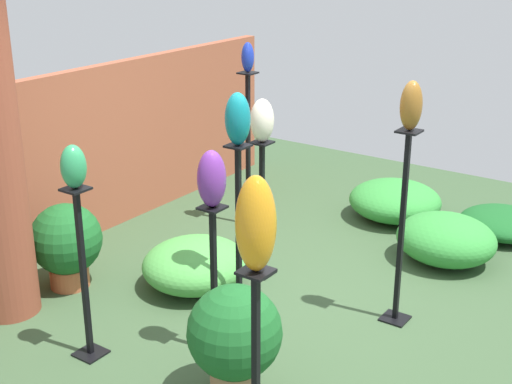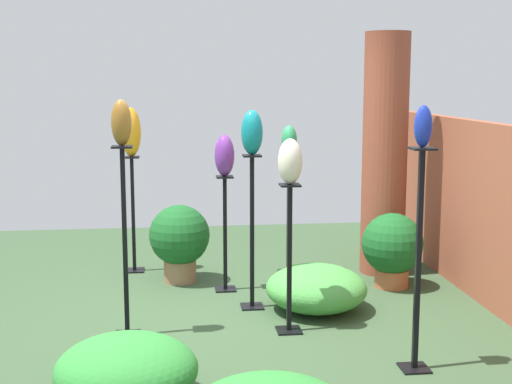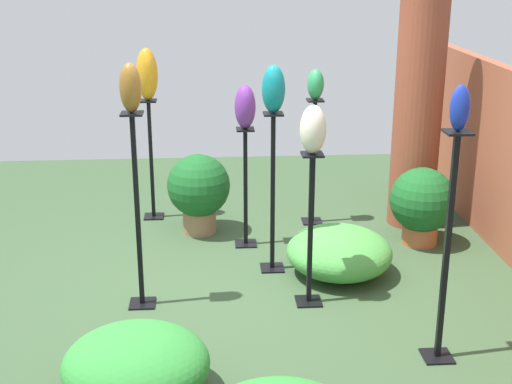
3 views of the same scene
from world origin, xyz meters
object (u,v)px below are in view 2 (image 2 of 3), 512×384
(art_vase_bronze, at_px, (121,123))
(art_vase_violet, at_px, (225,156))
(pedestal_violet, at_px, (225,239))
(art_vase_jade, at_px, (289,140))
(art_vase_teal, at_px, (252,132))
(art_vase_amber, at_px, (131,132))
(art_vase_cobalt, at_px, (423,126))
(potted_plant_front_left, at_px, (392,246))
(pedestal_ivory, at_px, (289,265))
(pedestal_bronze, at_px, (125,250))
(pedestal_amber, at_px, (133,219))
(art_vase_ivory, at_px, (290,161))
(pedestal_jade, at_px, (289,219))
(brick_pillar, at_px, (385,155))
(pedestal_cobalt, at_px, (418,269))
(potted_plant_back_center, at_px, (179,238))
(pedestal_teal, at_px, (252,238))

(art_vase_bronze, height_order, art_vase_violet, art_vase_bronze)
(pedestal_violet, relative_size, art_vase_violet, 2.85)
(art_vase_jade, distance_m, art_vase_violet, 0.90)
(art_vase_teal, bearing_deg, art_vase_amber, -140.76)
(art_vase_cobalt, xyz_separation_m, potted_plant_front_left, (-1.99, 0.45, -1.31))
(pedestal_ivory, relative_size, art_vase_bronze, 3.42)
(pedestal_bronze, xyz_separation_m, pedestal_amber, (-1.96, -0.04, -0.14))
(art_vase_ivory, bearing_deg, art_vase_violet, -160.52)
(pedestal_jade, relative_size, pedestal_ivory, 1.04)
(pedestal_bronze, height_order, art_vase_ivory, art_vase_ivory)
(pedestal_bronze, height_order, art_vase_bronze, art_vase_bronze)
(brick_pillar, height_order, pedestal_amber, brick_pillar)
(pedestal_amber, bearing_deg, pedestal_jade, 81.07)
(art_vase_jade, bearing_deg, pedestal_cobalt, 10.39)
(art_vase_jade, bearing_deg, potted_plant_back_center, -80.20)
(pedestal_cobalt, xyz_separation_m, art_vase_amber, (-2.87, -2.10, 0.75))
(brick_pillar, height_order, pedestal_cobalt, brick_pillar)
(potted_plant_back_center, bearing_deg, potted_plant_front_left, 78.22)
(pedestal_violet, distance_m, potted_plant_back_center, 0.56)
(art_vase_jade, relative_size, potted_plant_back_center, 0.38)
(pedestal_cobalt, height_order, art_vase_cobalt, art_vase_cobalt)
(pedestal_bronze, xyz_separation_m, art_vase_bronze, (-0.00, 0.00, 1.00))
(art_vase_teal, relative_size, potted_plant_front_left, 0.53)
(pedestal_teal, xyz_separation_m, art_vase_cobalt, (1.51, 0.99, 1.08))
(brick_pillar, bearing_deg, art_vase_amber, -97.16)
(pedestal_cobalt, xyz_separation_m, art_vase_violet, (-2.07, -1.19, 0.58))
(pedestal_cobalt, xyz_separation_m, art_vase_bronze, (-0.92, -2.06, 0.97))
(pedestal_bronze, relative_size, pedestal_jade, 1.20)
(art_vase_jade, bearing_deg, art_vase_cobalt, 10.39)
(pedestal_cobalt, xyz_separation_m, art_vase_jade, (-2.62, -0.48, 0.68))
(art_vase_cobalt, bearing_deg, art_vase_jade, -169.61)
(pedestal_jade, bearing_deg, art_vase_amber, -98.93)
(pedestal_jade, bearing_deg, potted_plant_front_left, 55.90)
(art_vase_amber, bearing_deg, potted_plant_front_left, 70.89)
(pedestal_teal, relative_size, art_vase_jade, 4.67)
(pedestal_jade, height_order, art_vase_violet, art_vase_violet)
(pedestal_cobalt, relative_size, pedestal_teal, 1.14)
(pedestal_bronze, bearing_deg, art_vase_bronze, 104.04)
(pedestal_teal, distance_m, art_vase_jade, 1.45)
(pedestal_jade, height_order, potted_plant_front_left, pedestal_jade)
(art_vase_cobalt, height_order, art_vase_ivory, art_vase_cobalt)
(art_vase_teal, relative_size, potted_plant_back_center, 0.50)
(pedestal_jade, distance_m, art_vase_cobalt, 2.89)
(art_vase_amber, height_order, art_vase_violet, art_vase_amber)
(pedestal_teal, height_order, art_vase_violet, art_vase_violet)
(art_vase_ivory, height_order, potted_plant_front_left, art_vase_ivory)
(pedestal_violet, relative_size, potted_plant_back_center, 1.43)
(pedestal_jade, xyz_separation_m, art_vase_amber, (-0.25, -1.62, 0.91))
(pedestal_cobalt, distance_m, art_vase_amber, 3.64)
(pedestal_teal, bearing_deg, pedestal_amber, -140.76)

